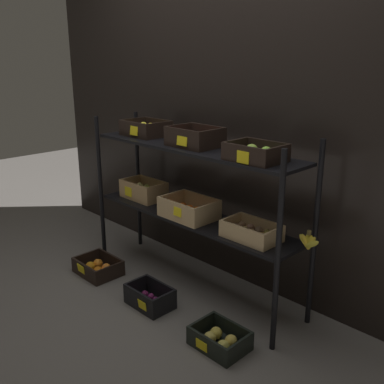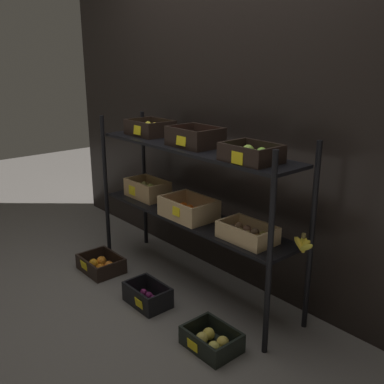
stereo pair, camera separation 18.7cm
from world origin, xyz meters
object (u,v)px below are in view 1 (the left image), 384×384
at_px(crate_ground_plum, 150,298).
at_px(crate_ground_apple_gold, 220,340).
at_px(crate_ground_orange, 98,268).
at_px(display_rack, 191,182).

distance_m(crate_ground_plum, crate_ground_apple_gold, 0.62).
xyz_separation_m(crate_ground_orange, crate_ground_plum, (0.63, -0.01, 0.00)).
bearing_deg(crate_ground_apple_gold, crate_ground_plum, -179.56).
distance_m(display_rack, crate_ground_plum, 0.82).
bearing_deg(display_rack, crate_ground_plum, -88.48).
distance_m(display_rack, crate_ground_orange, 1.03).
xyz_separation_m(display_rack, crate_ground_plum, (0.01, -0.39, -0.72)).
bearing_deg(crate_ground_plum, crate_ground_apple_gold, 0.44).
height_order(crate_ground_orange, crate_ground_plum, crate_ground_plum).
relative_size(crate_ground_orange, crate_ground_plum, 1.09).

